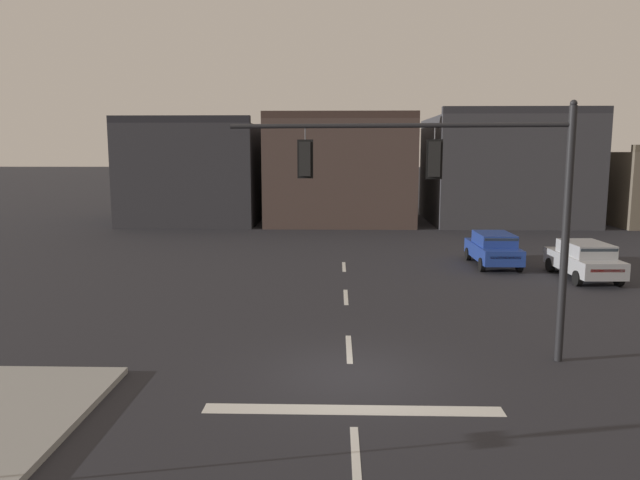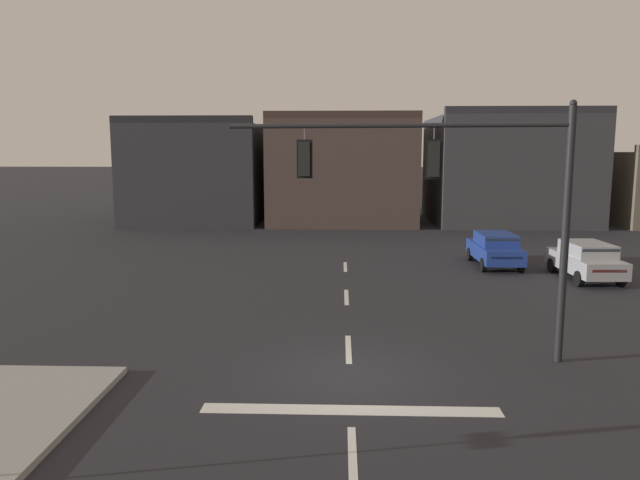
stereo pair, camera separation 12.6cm
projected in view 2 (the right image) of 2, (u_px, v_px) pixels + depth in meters
name	position (u px, v px, depth m)	size (l,w,h in m)	color
ground_plane	(349.00, 375.00, 14.73)	(400.00, 400.00, 0.00)	#232328
stop_bar_paint	(351.00, 410.00, 12.75)	(6.40, 0.50, 0.01)	silver
lane_centreline	(348.00, 349.00, 16.70)	(0.16, 26.40, 0.01)	silver
signal_mast_near_side	(461.00, 185.00, 15.41)	(8.81, 1.02, 6.73)	black
car_lot_nearside	(586.00, 260.00, 25.71)	(2.04, 4.51, 1.61)	#9EA0A5
car_lot_middle	(495.00, 248.00, 28.63)	(1.92, 4.46, 1.61)	navy
building_row	(392.00, 174.00, 46.57)	(44.15, 10.90, 8.52)	#2D2D33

